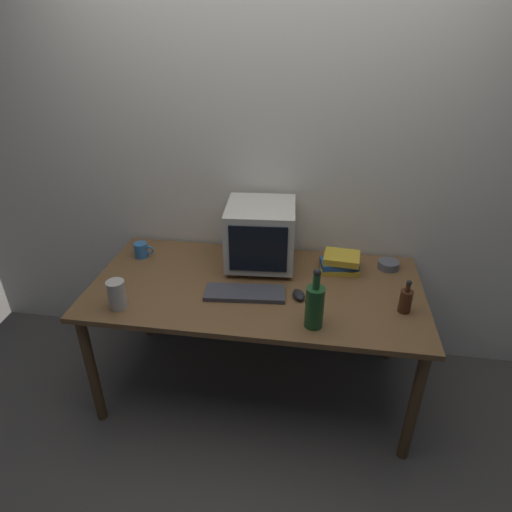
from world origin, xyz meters
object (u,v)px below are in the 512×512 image
Objects in this scene: bottle_tall at (315,305)px; bottle_short at (406,300)px; crt_monitor at (261,235)px; keyboard at (245,293)px; metal_canister at (117,295)px; book_stack at (340,262)px; cd_spindle at (388,265)px; computer_mouse at (299,295)px; mug at (141,250)px.

bottle_short is (0.44, 0.18, -0.05)m from bottle_tall.
crt_monitor reaches higher than bottle_short.
bottle_short is at bearing -24.87° from crt_monitor.
metal_canister is at bearing -166.91° from keyboard.
book_stack reaches higher than cd_spindle.
computer_mouse is 0.92m from metal_canister.
cd_spindle is (-0.03, 0.42, -0.04)m from bottle_short.
metal_canister is at bearing -172.79° from bottle_short.
bottle_short is at bearing -12.74° from mug.
cd_spindle is (0.74, 0.06, -0.17)m from crt_monitor.
mug is at bearing -179.12° from book_stack.
computer_mouse is 0.67× the size of metal_canister.
bottle_short reaches higher than metal_canister.
book_stack is at bearing -166.94° from cd_spindle.
crt_monitor reaches higher than bottle_tall.
bottle_short is (0.80, -0.02, 0.05)m from keyboard.
computer_mouse reaches higher than keyboard.
crt_monitor is 0.84m from metal_canister.
book_stack is 1.18m from mug.
cd_spindle is (1.46, 0.08, -0.02)m from mug.
mug is (-0.72, -0.02, -0.15)m from crt_monitor.
cd_spindle is (0.49, 0.38, 0.00)m from computer_mouse.
book_stack is at bearing 76.39° from bottle_tall.
bottle_tall reaches higher than mug.
bottle_tall is 2.08× the size of metal_canister.
mug reaches higher than cd_spindle.
crt_monitor is 0.44m from computer_mouse.
crt_monitor is 0.64m from bottle_tall.
bottle_short reaches higher than book_stack.
computer_mouse is 0.55× the size of bottle_short.
mug is (-0.97, 0.30, 0.03)m from computer_mouse.
bottle_tall is 1.18m from mug.
keyboard is at bearing -152.74° from cd_spindle.
bottle_short is (0.77, -0.36, -0.13)m from crt_monitor.
computer_mouse is (0.25, -0.32, -0.17)m from crt_monitor.
bottle_tall reaches higher than cd_spindle.
metal_canister is at bearing -156.55° from cd_spindle.
book_stack is (0.13, 0.54, -0.07)m from bottle_tall.
bottle_tall is 1.36× the size of book_stack.
mug is at bearing 98.91° from metal_canister.
mug is (-1.49, 0.34, -0.02)m from bottle_short.
crt_monitor is at bearing 1.51° from mug.
cd_spindle is at bearing 13.06° from book_stack.
crt_monitor reaches higher than book_stack.
keyboard is at bearing -145.96° from book_stack.
keyboard is 1.35× the size of bottle_tall.
book_stack reaches higher than computer_mouse.
bottle_short is at bearing 7.21° from metal_canister.
crt_monitor is at bearing 179.90° from book_stack.
bottle_short is 1.42m from metal_canister.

